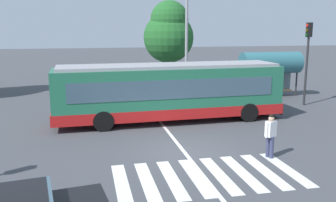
{
  "coord_description": "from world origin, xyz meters",
  "views": [
    {
      "loc": [
        -3.74,
        -13.73,
        4.93
      ],
      "look_at": [
        0.19,
        4.0,
        1.3
      ],
      "focal_mm": 39.23,
      "sensor_mm": 36.0,
      "label": 1
    }
  ],
  "objects_px": {
    "pedestrian_crossing_street": "(271,133)",
    "parked_car_charcoal": "(91,84)",
    "city_transit_bus": "(170,92)",
    "parked_car_white": "(126,83)",
    "twin_arm_street_lamp": "(187,24)",
    "parked_car_blue": "(191,80)",
    "traffic_light_far_corner": "(308,51)",
    "bus_stop_shelter": "(271,64)",
    "parked_car_silver": "(159,81)",
    "background_tree_right": "(169,32)"
  },
  "relations": [
    {
      "from": "city_transit_bus",
      "to": "parked_car_white",
      "type": "distance_m",
      "value": 9.46
    },
    {
      "from": "parked_car_silver",
      "to": "background_tree_right",
      "type": "height_order",
      "value": "background_tree_right"
    },
    {
      "from": "traffic_light_far_corner",
      "to": "bus_stop_shelter",
      "type": "xyz_separation_m",
      "value": [
        -0.83,
        3.15,
        -1.07
      ]
    },
    {
      "from": "pedestrian_crossing_street",
      "to": "bus_stop_shelter",
      "type": "relative_size",
      "value": 0.39
    },
    {
      "from": "parked_car_charcoal",
      "to": "twin_arm_street_lamp",
      "type": "xyz_separation_m",
      "value": [
        6.62,
        -3.24,
        4.42
      ]
    },
    {
      "from": "parked_car_white",
      "to": "traffic_light_far_corner",
      "type": "relative_size",
      "value": 0.87
    },
    {
      "from": "city_transit_bus",
      "to": "parked_car_white",
      "type": "relative_size",
      "value": 2.69
    },
    {
      "from": "city_transit_bus",
      "to": "pedestrian_crossing_street",
      "type": "bearing_deg",
      "value": -68.56
    },
    {
      "from": "parked_car_white",
      "to": "parked_car_blue",
      "type": "bearing_deg",
      "value": 4.2
    },
    {
      "from": "pedestrian_crossing_street",
      "to": "parked_car_blue",
      "type": "xyz_separation_m",
      "value": [
        1.5,
        16.13,
        -0.2
      ]
    },
    {
      "from": "pedestrian_crossing_street",
      "to": "parked_car_charcoal",
      "type": "xyz_separation_m",
      "value": [
        -6.52,
        15.88,
        -0.2
      ]
    },
    {
      "from": "parked_car_charcoal",
      "to": "parked_car_silver",
      "type": "distance_m",
      "value": 5.29
    },
    {
      "from": "parked_car_silver",
      "to": "parked_car_blue",
      "type": "distance_m",
      "value": 2.74
    },
    {
      "from": "parked_car_blue",
      "to": "bus_stop_shelter",
      "type": "distance_m",
      "value": 6.59
    },
    {
      "from": "city_transit_bus",
      "to": "twin_arm_street_lamp",
      "type": "distance_m",
      "value": 7.65
    },
    {
      "from": "twin_arm_street_lamp",
      "to": "city_transit_bus",
      "type": "bearing_deg",
      "value": -112.78
    },
    {
      "from": "parked_car_charcoal",
      "to": "parked_car_white",
      "type": "height_order",
      "value": "same"
    },
    {
      "from": "parked_car_white",
      "to": "background_tree_right",
      "type": "relative_size",
      "value": 0.61
    },
    {
      "from": "city_transit_bus",
      "to": "pedestrian_crossing_street",
      "type": "height_order",
      "value": "city_transit_bus"
    },
    {
      "from": "pedestrian_crossing_street",
      "to": "twin_arm_street_lamp",
      "type": "relative_size",
      "value": 0.21
    },
    {
      "from": "pedestrian_crossing_street",
      "to": "parked_car_charcoal",
      "type": "distance_m",
      "value": 17.16
    },
    {
      "from": "parked_car_white",
      "to": "parked_car_silver",
      "type": "distance_m",
      "value": 2.62
    },
    {
      "from": "traffic_light_far_corner",
      "to": "twin_arm_street_lamp",
      "type": "xyz_separation_m",
      "value": [
        -6.81,
        4.1,
        1.69
      ]
    },
    {
      "from": "traffic_light_far_corner",
      "to": "parked_car_blue",
      "type": "bearing_deg",
      "value": 125.5
    },
    {
      "from": "city_transit_bus",
      "to": "parked_car_charcoal",
      "type": "distance_m",
      "value": 10.31
    },
    {
      "from": "city_transit_bus",
      "to": "parked_car_silver",
      "type": "bearing_deg",
      "value": 82.42
    },
    {
      "from": "parked_car_blue",
      "to": "traffic_light_far_corner",
      "type": "relative_size",
      "value": 0.87
    },
    {
      "from": "city_transit_bus",
      "to": "twin_arm_street_lamp",
      "type": "xyz_separation_m",
      "value": [
        2.62,
        6.23,
        3.6
      ]
    },
    {
      "from": "parked_car_silver",
      "to": "traffic_light_far_corner",
      "type": "relative_size",
      "value": 0.89
    },
    {
      "from": "city_transit_bus",
      "to": "bus_stop_shelter",
      "type": "height_order",
      "value": "bus_stop_shelter"
    },
    {
      "from": "traffic_light_far_corner",
      "to": "city_transit_bus",
      "type": "bearing_deg",
      "value": -167.26
    },
    {
      "from": "parked_car_charcoal",
      "to": "traffic_light_far_corner",
      "type": "height_order",
      "value": "traffic_light_far_corner"
    },
    {
      "from": "city_transit_bus",
      "to": "parked_car_silver",
      "type": "height_order",
      "value": "city_transit_bus"
    },
    {
      "from": "parked_car_silver",
      "to": "twin_arm_street_lamp",
      "type": "bearing_deg",
      "value": -68.65
    },
    {
      "from": "traffic_light_far_corner",
      "to": "parked_car_white",
      "type": "bearing_deg",
      "value": 146.19
    },
    {
      "from": "city_transit_bus",
      "to": "parked_car_silver",
      "type": "distance_m",
      "value": 9.76
    },
    {
      "from": "city_transit_bus",
      "to": "twin_arm_street_lamp",
      "type": "bearing_deg",
      "value": 67.22
    },
    {
      "from": "parked_car_white",
      "to": "parked_car_silver",
      "type": "bearing_deg",
      "value": 6.8
    },
    {
      "from": "parked_car_charcoal",
      "to": "pedestrian_crossing_street",
      "type": "bearing_deg",
      "value": -67.67
    },
    {
      "from": "parked_car_silver",
      "to": "twin_arm_street_lamp",
      "type": "height_order",
      "value": "twin_arm_street_lamp"
    },
    {
      "from": "parked_car_charcoal",
      "to": "parked_car_blue",
      "type": "xyz_separation_m",
      "value": [
        8.02,
        0.25,
        0.0
      ]
    },
    {
      "from": "parked_car_blue",
      "to": "bus_stop_shelter",
      "type": "xyz_separation_m",
      "value": [
        4.59,
        -4.44,
        1.65
      ]
    },
    {
      "from": "parked_car_charcoal",
      "to": "parked_car_white",
      "type": "relative_size",
      "value": 1.0
    },
    {
      "from": "pedestrian_crossing_street",
      "to": "parked_car_white",
      "type": "bearing_deg",
      "value": 103.69
    },
    {
      "from": "parked_car_silver",
      "to": "pedestrian_crossing_street",
      "type": "bearing_deg",
      "value": -85.6
    },
    {
      "from": "bus_stop_shelter",
      "to": "twin_arm_street_lamp",
      "type": "relative_size",
      "value": 0.53
    },
    {
      "from": "parked_car_charcoal",
      "to": "bus_stop_shelter",
      "type": "distance_m",
      "value": 13.38
    },
    {
      "from": "traffic_light_far_corner",
      "to": "twin_arm_street_lamp",
      "type": "bearing_deg",
      "value": 148.99
    },
    {
      "from": "pedestrian_crossing_street",
      "to": "parked_car_charcoal",
      "type": "relative_size",
      "value": 0.38
    },
    {
      "from": "city_transit_bus",
      "to": "parked_car_silver",
      "type": "relative_size",
      "value": 2.63
    }
  ]
}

